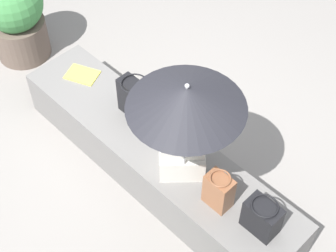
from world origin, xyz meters
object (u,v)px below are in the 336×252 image
object	(u,v)px
parasol	(187,98)
planter_far	(15,15)
magazine	(82,75)
shoulder_bag_spare	(262,217)
tote_bag_canvas	(219,191)
person_seated	(182,136)
handbag_black	(135,99)

from	to	relation	value
parasol	planter_far	distance (m)	2.68
parasol	magazine	distance (m)	1.71
magazine	shoulder_bag_spare	bearing A→B (deg)	-25.74
planter_far	tote_bag_canvas	bearing A→B (deg)	-3.33
shoulder_bag_spare	parasol	bearing A→B (deg)	-171.31
person_seated	parasol	xyz separation A→B (m)	(0.10, -0.08, 0.53)
handbag_black	magazine	distance (m)	0.71
person_seated	planter_far	world-z (taller)	person_seated
person_seated	shoulder_bag_spare	xyz separation A→B (m)	(0.75, 0.02, -0.25)
parasol	shoulder_bag_spare	distance (m)	1.02
parasol	handbag_black	distance (m)	1.08
person_seated	shoulder_bag_spare	bearing A→B (deg)	1.51
handbag_black	shoulder_bag_spare	xyz separation A→B (m)	(1.41, -0.11, -0.04)
tote_bag_canvas	planter_far	world-z (taller)	planter_far
handbag_black	planter_far	size ratio (longest dim) A/B	0.38
handbag_black	planter_far	bearing A→B (deg)	-179.91
tote_bag_canvas	magazine	xyz separation A→B (m)	(-1.74, 0.13, -0.15)
parasol	shoulder_bag_spare	world-z (taller)	parasol
planter_far	shoulder_bag_spare	bearing A→B (deg)	-1.91
parasol	shoulder_bag_spare	xyz separation A→B (m)	(0.65, 0.10, -0.78)
shoulder_bag_spare	planter_far	distance (m)	3.18
person_seated	tote_bag_canvas	xyz separation A→B (m)	(0.40, -0.04, -0.23)
tote_bag_canvas	planter_far	xyz separation A→B (m)	(-2.83, 0.16, -0.11)
magazine	parasol	bearing A→B (deg)	-30.60
tote_bag_canvas	shoulder_bag_spare	distance (m)	0.35
shoulder_bag_spare	magazine	world-z (taller)	shoulder_bag_spare
magazine	planter_far	world-z (taller)	planter_far
magazine	planter_far	distance (m)	1.09
person_seated	handbag_black	size ratio (longest dim) A/B	2.48
handbag_black	planter_far	xyz separation A→B (m)	(-1.77, -0.00, -0.13)
handbag_black	tote_bag_canvas	size ratio (longest dim) A/B	1.14
tote_bag_canvas	planter_far	distance (m)	2.84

